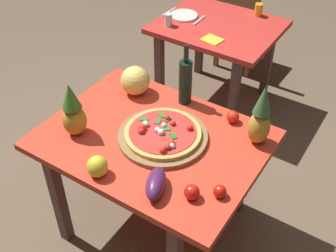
# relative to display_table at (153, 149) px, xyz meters

# --- Properties ---
(ground_plane) EXTENTS (10.00, 10.00, 0.00)m
(ground_plane) POSITION_rel_display_table_xyz_m (0.00, 0.00, -0.63)
(ground_plane) COLOR brown
(display_table) EXTENTS (1.17, 0.88, 0.72)m
(display_table) POSITION_rel_display_table_xyz_m (0.00, 0.00, 0.00)
(display_table) COLOR brown
(display_table) RESTS_ON ground_plane
(background_table) EXTENTS (0.91, 0.76, 0.72)m
(background_table) POSITION_rel_display_table_xyz_m (-0.31, 1.35, -0.02)
(background_table) COLOR brown
(background_table) RESTS_ON ground_plane
(dining_chair) EXTENTS (0.41, 0.41, 0.85)m
(dining_chair) POSITION_rel_display_table_xyz_m (-0.39, 1.96, -0.15)
(dining_chair) COLOR olive
(dining_chair) RESTS_ON ground_plane
(pizza_board) EXTENTS (0.48, 0.48, 0.02)m
(pizza_board) POSITION_rel_display_table_xyz_m (0.05, 0.02, 0.10)
(pizza_board) COLOR olive
(pizza_board) RESTS_ON display_table
(pizza) EXTENTS (0.41, 0.41, 0.06)m
(pizza) POSITION_rel_display_table_xyz_m (0.05, 0.02, 0.13)
(pizza) COLOR #E2AA55
(pizza) RESTS_ON pizza_board
(wine_bottle) EXTENTS (0.08, 0.08, 0.38)m
(wine_bottle) POSITION_rel_display_table_xyz_m (-0.02, 0.37, 0.23)
(wine_bottle) COLOR black
(wine_bottle) RESTS_ON display_table
(pineapple_left) EXTENTS (0.13, 0.13, 0.32)m
(pineapple_left) POSITION_rel_display_table_xyz_m (-0.36, -0.19, 0.23)
(pineapple_left) COLOR #C08927
(pineapple_left) RESTS_ON display_table
(pineapple_right) EXTENTS (0.12, 0.12, 0.36)m
(pineapple_right) POSITION_rel_display_table_xyz_m (0.48, 0.27, 0.25)
(pineapple_right) COLOR #BA9132
(pineapple_right) RESTS_ON display_table
(melon) EXTENTS (0.17, 0.17, 0.17)m
(melon) POSITION_rel_display_table_xyz_m (-0.32, 0.28, 0.18)
(melon) COLOR #ECCF65
(melon) RESTS_ON display_table
(bell_pepper) EXTENTS (0.10, 0.10, 0.11)m
(bell_pepper) POSITION_rel_display_table_xyz_m (-0.07, -0.36, 0.14)
(bell_pepper) COLOR yellow
(bell_pepper) RESTS_ON display_table
(eggplant) EXTENTS (0.16, 0.22, 0.09)m
(eggplant) POSITION_rel_display_table_xyz_m (0.22, -0.30, 0.13)
(eggplant) COLOR #501F4E
(eggplant) RESTS_ON display_table
(tomato_at_corner) EXTENTS (0.07, 0.07, 0.07)m
(tomato_at_corner) POSITION_rel_display_table_xyz_m (0.39, -0.25, 0.13)
(tomato_at_corner) COLOR red
(tomato_at_corner) RESTS_ON display_table
(tomato_by_bottle) EXTENTS (0.07, 0.07, 0.07)m
(tomato_by_bottle) POSITION_rel_display_table_xyz_m (0.30, 0.35, 0.13)
(tomato_by_bottle) COLOR red
(tomato_by_bottle) RESTS_ON display_table
(tomato_near_board) EXTENTS (0.06, 0.06, 0.06)m
(tomato_near_board) POSITION_rel_display_table_xyz_m (0.49, -0.17, 0.12)
(tomato_near_board) COLOR red
(tomato_near_board) RESTS_ON display_table
(drinking_glass_juice) EXTENTS (0.06, 0.06, 0.10)m
(drinking_glass_juice) POSITION_rel_display_table_xyz_m (-0.12, 1.66, 0.14)
(drinking_glass_juice) COLOR gold
(drinking_glass_juice) RESTS_ON background_table
(drinking_glass_water) EXTENTS (0.06, 0.06, 0.09)m
(drinking_glass_water) POSITION_rel_display_table_xyz_m (-0.63, 1.13, 0.14)
(drinking_glass_water) COLOR silver
(drinking_glass_water) RESTS_ON background_table
(dinner_plate) EXTENTS (0.22, 0.22, 0.02)m
(dinner_plate) POSITION_rel_display_table_xyz_m (-0.61, 1.32, 0.10)
(dinner_plate) COLOR white
(dinner_plate) RESTS_ON background_table
(fork_utensil) EXTENTS (0.03, 0.18, 0.01)m
(fork_utensil) POSITION_rel_display_table_xyz_m (-0.75, 1.32, 0.09)
(fork_utensil) COLOR silver
(fork_utensil) RESTS_ON background_table
(knife_utensil) EXTENTS (0.02, 0.18, 0.01)m
(knife_utensil) POSITION_rel_display_table_xyz_m (-0.47, 1.32, 0.09)
(knife_utensil) COLOR silver
(knife_utensil) RESTS_ON background_table
(napkin_folded) EXTENTS (0.16, 0.14, 0.01)m
(napkin_folded) POSITION_rel_display_table_xyz_m (-0.24, 1.11, 0.09)
(napkin_folded) COLOR yellow
(napkin_folded) RESTS_ON background_table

